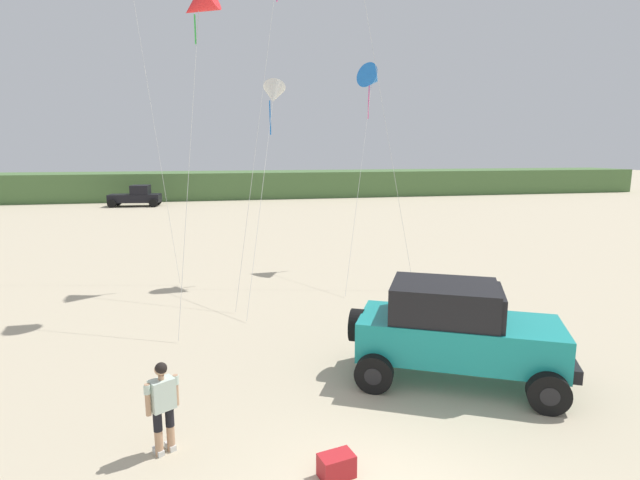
% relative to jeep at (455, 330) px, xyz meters
% --- Properties ---
extents(dune_ridge, '(90.00, 7.18, 2.84)m').
position_rel_jeep_xyz_m(dune_ridge, '(1.69, 46.86, 0.22)').
color(dune_ridge, '#4C703D').
rests_on(dune_ridge, ground_plane).
extents(jeep, '(5.00, 4.07, 2.26)m').
position_rel_jeep_xyz_m(jeep, '(0.00, 0.00, 0.00)').
color(jeep, teal).
rests_on(jeep, ground_plane).
extents(person_watching, '(0.55, 0.44, 1.67)m').
position_rel_jeep_xyz_m(person_watching, '(-6.21, -1.48, -0.26)').
color(person_watching, tan).
rests_on(person_watching, ground_plane).
extents(cooler_box, '(0.62, 0.47, 0.38)m').
position_rel_jeep_xyz_m(cooler_box, '(-3.46, -2.74, -1.01)').
color(cooler_box, '#B21E23').
rests_on(cooler_box, ground_plane).
extents(distant_pickup, '(4.75, 2.74, 1.98)m').
position_rel_jeep_xyz_m(distant_pickup, '(-12.19, 39.51, -0.26)').
color(distant_pickup, black).
rests_on(distant_pickup, ground_plane).
extents(kite_purple_stunt, '(1.70, 4.53, 10.39)m').
position_rel_jeep_xyz_m(kite_purple_stunt, '(-5.42, 7.43, 8.52)').
color(kite_purple_stunt, red).
rests_on(kite_purple_stunt, ground_plane).
extents(kite_blue_swept, '(2.27, 5.88, 7.97)m').
position_rel_jeep_xyz_m(kite_blue_swept, '(-2.77, 10.00, 6.11)').
color(kite_blue_swept, white).
rests_on(kite_blue_swept, ground_plane).
extents(kite_pink_ribbon, '(3.45, 6.13, 9.06)m').
position_rel_jeep_xyz_m(kite_pink_ribbon, '(1.91, 12.14, 7.14)').
color(kite_pink_ribbon, blue).
rests_on(kite_pink_ribbon, ground_plane).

